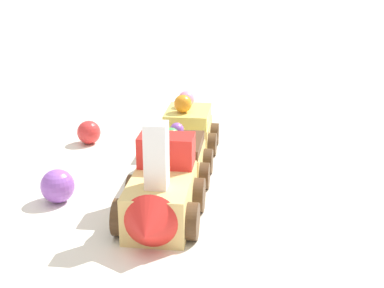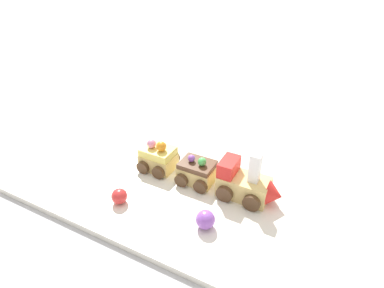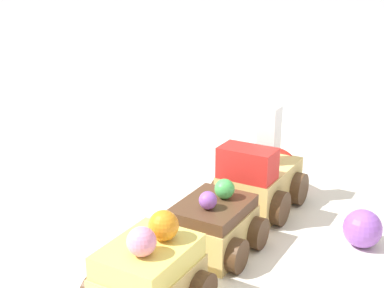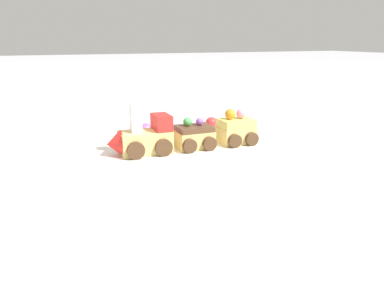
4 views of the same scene
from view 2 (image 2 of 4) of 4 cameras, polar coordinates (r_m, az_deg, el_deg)
name	(u,v)px [view 2 (image 2 of 4)]	position (r m, az deg, el deg)	size (l,w,h in m)	color
ground_plane	(209,184)	(0.61, 3.30, -7.69)	(10.00, 10.00, 0.00)	#B2B2B7
display_board	(209,182)	(0.60, 3.32, -7.25)	(0.72, 0.41, 0.01)	white
cake_train_locomotive	(247,185)	(0.55, 10.50, -7.64)	(0.12, 0.07, 0.09)	#E5C675
cake_car_chocolate	(197,172)	(0.58, 1.00, -5.27)	(0.07, 0.07, 0.06)	#E5C675
cake_car_lemon	(158,158)	(0.62, -6.42, -2.62)	(0.07, 0.07, 0.07)	#E5C675
gumball_red	(119,196)	(0.55, -13.67, -9.64)	(0.03, 0.03, 0.03)	red
gumball_purple	(205,220)	(0.50, 2.56, -14.18)	(0.03, 0.03, 0.03)	#9956C6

